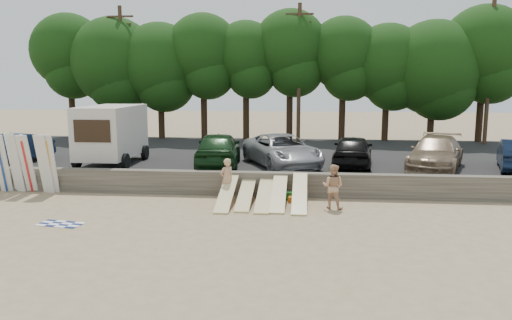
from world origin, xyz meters
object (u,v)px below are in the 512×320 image
at_px(box_trailer, 111,132).
at_px(car_3, 353,151).
at_px(beachgoer_b, 333,187).
at_px(cooler, 289,196).
at_px(beachgoer_a, 227,179).
at_px(car_4, 436,153).
at_px(car_1, 218,149).
at_px(car_2, 282,150).
at_px(car_0, 10,149).

xyz_separation_m(box_trailer, car_3, (11.73, 0.44, -0.84)).
relative_size(car_3, beachgoer_b, 2.65).
distance_m(box_trailer, cooler, 9.87).
bearing_deg(beachgoer_a, car_4, 160.23).
height_order(car_1, beachgoer_a, car_1).
bearing_deg(car_4, cooler, -130.23).
bearing_deg(car_2, car_1, 163.67).
bearing_deg(car_0, car_1, 20.78).
bearing_deg(beachgoer_a, car_2, -158.84).
bearing_deg(car_3, box_trailer, 9.19).
distance_m(beachgoer_a, beachgoer_b, 4.29).
xyz_separation_m(car_1, car_2, (3.02, 0.45, -0.08)).
relative_size(car_0, car_1, 0.88).
height_order(car_4, cooler, car_4).
height_order(car_0, beachgoer_b, car_0).
bearing_deg(car_1, beachgoer_a, 99.54).
relative_size(car_3, beachgoer_a, 2.63).
bearing_deg(car_1, car_2, -176.84).
xyz_separation_m(car_0, car_3, (16.81, 0.83, 0.04)).
bearing_deg(cooler, car_3, 57.76).
xyz_separation_m(car_4, beachgoer_b, (-4.92, -4.96, -0.62)).
height_order(box_trailer, car_1, box_trailer).
height_order(car_2, car_4, car_4).
relative_size(box_trailer, cooler, 11.90).
bearing_deg(beachgoer_a, car_0, -61.30).
height_order(car_1, cooler, car_1).
distance_m(car_2, beachgoer_a, 4.74).
bearing_deg(car_3, beachgoer_a, 46.92).
xyz_separation_m(car_1, car_4, (10.12, 0.22, -0.08)).
relative_size(car_3, cooler, 11.71).
bearing_deg(beachgoer_b, beachgoer_a, 5.50).
height_order(car_4, beachgoer_b, car_4).
bearing_deg(car_1, car_0, -4.57).
height_order(car_0, car_3, car_3).
bearing_deg(beachgoer_a, car_1, -118.70).
distance_m(car_1, cooler, 5.16).
distance_m(box_trailer, car_2, 8.41).
bearing_deg(cooler, car_0, 168.43).
relative_size(car_1, cooler, 12.93).
xyz_separation_m(box_trailer, car_1, (5.35, -0.24, -0.76)).
distance_m(box_trailer, car_3, 11.77).
distance_m(car_1, car_2, 3.05).
bearing_deg(car_2, cooler, -107.57).
distance_m(car_0, beachgoer_b, 16.30).
xyz_separation_m(car_2, cooler, (0.51, -3.96, -1.30)).
xyz_separation_m(car_1, beachgoer_a, (1.01, -3.80, -0.69)).
distance_m(car_2, beachgoer_b, 5.67).
height_order(car_1, car_4, car_1).
bearing_deg(box_trailer, car_3, 1.76).
relative_size(car_0, beachgoer_a, 2.56).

